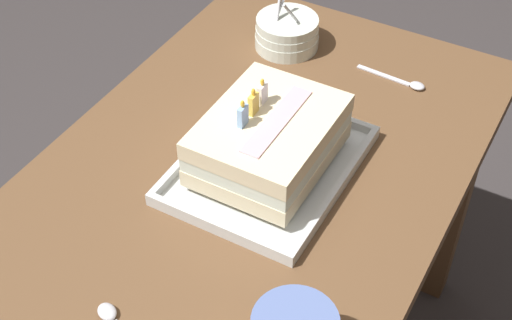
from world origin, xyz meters
The scene contains 6 objects.
dining_table centered at (0.00, 0.00, 0.60)m, with size 1.13×0.69×0.71m.
foil_tray centered at (0.03, -0.03, 0.72)m, with size 0.35×0.27×0.02m.
birthday_cake centered at (0.03, -0.03, 0.79)m, with size 0.25×0.20×0.14m.
bowl_stack centered at (0.39, 0.12, 0.75)m, with size 0.13×0.13×0.12m.
serving_spoon_near_tray centered at (-0.35, 0.02, 0.72)m, with size 0.07×0.13×0.01m.
serving_spoon_by_bowls centered at (0.38, -0.16, 0.72)m, with size 0.03×0.15×0.01m.
Camera 1 is at (-0.78, -0.46, 1.61)m, focal length 51.48 mm.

